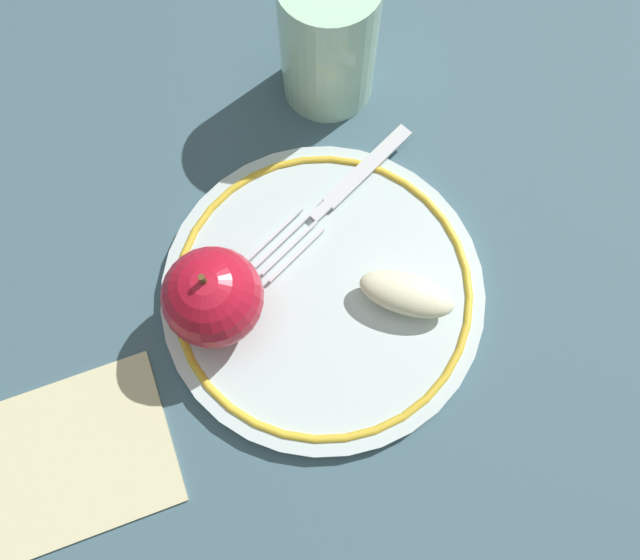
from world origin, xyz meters
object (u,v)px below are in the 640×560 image
Objects in this scene: drinking_glass at (328,39)px; napkin_folded at (70,458)px; plate at (320,291)px; apple_red_whole at (213,297)px; apple_slice_front at (405,288)px; fork at (339,193)px.

drinking_glass reaches higher than napkin_folded.
apple_red_whole is (0.08, 0.01, 0.04)m from plate.
apple_red_whole reaches higher than napkin_folded.
fork is (0.04, -0.09, -0.01)m from apple_slice_front.
napkin_folded is (0.22, 0.17, -0.01)m from fork.
apple_slice_front reaches higher than napkin_folded.
drinking_glass is (-0.11, -0.19, 0.01)m from apple_red_whole.
apple_red_whole is at bearing -142.77° from napkin_folded.
napkin_folded is (0.23, 0.28, -0.05)m from drinking_glass.
apple_red_whole is 0.69× the size of drinking_glass.
fork is 0.28m from napkin_folded.
drinking_glass reaches higher than plate.
plate is 3.08× the size of apple_red_whole.
napkin_folded is (0.25, 0.08, -0.02)m from apple_slice_front.
apple_red_whole is at bearing 0.77° from fork.
napkin_folded is at bearing 37.23° from apple_red_whole.
apple_slice_front is at bearing -161.77° from napkin_folded.
apple_red_whole is at bearing -157.21° from apple_slice_front.
apple_slice_front is at bearing 168.94° from plate.
apple_red_whole reaches higher than apple_slice_front.
fork is (-0.03, -0.08, 0.01)m from plate.
fork is 1.26× the size of drinking_glass.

